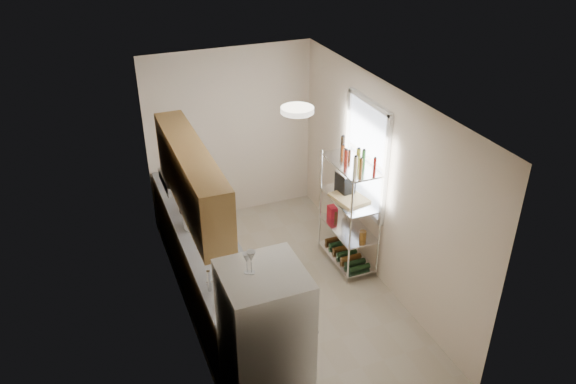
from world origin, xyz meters
name	(u,v)px	position (x,y,z in m)	size (l,w,h in m)	color
room	(286,204)	(0.00, 0.00, 1.30)	(2.52, 4.42, 2.62)	#ABA08B
counter_run	(205,260)	(-0.92, 0.44, 0.45)	(0.63, 3.51, 0.90)	#9C7542
upper_cabinets	(191,178)	(-1.05, 0.10, 1.81)	(0.33, 2.20, 0.72)	#9C7542
range_hood	(183,179)	(-1.00, 0.90, 1.39)	(0.50, 0.60, 0.12)	#B7BABC
window	(366,156)	(1.23, 0.35, 1.55)	(0.06, 1.00, 1.46)	white
bakers_rack	(351,192)	(1.00, 0.30, 1.11)	(0.45, 0.90, 1.73)	silver
ceiling_dome	(297,110)	(0.00, -0.30, 2.57)	(0.34, 0.34, 0.06)	white
refrigerator	(265,349)	(-0.87, -1.66, 0.86)	(0.71, 0.71, 1.73)	silver
wine_glass_a	(251,262)	(-0.96, -1.62, 1.84)	(0.08, 0.08, 0.22)	silver
wine_glass_b	(247,263)	(-0.99, -1.60, 1.83)	(0.07, 0.07, 0.19)	silver
rice_cooker	(193,220)	(-0.99, 0.56, 1.00)	(0.24, 0.24, 0.20)	white
frying_pan_large	(190,209)	(-0.95, 0.95, 0.92)	(0.28, 0.28, 0.05)	black
frying_pan_small	(187,206)	(-0.97, 1.03, 0.92)	(0.20, 0.20, 0.04)	black
cutting_board	(349,198)	(0.98, 0.28, 1.03)	(0.36, 0.46, 0.03)	tan
espresso_machine	(345,183)	(1.00, 0.46, 1.16)	(0.17, 0.26, 0.30)	black
storage_bag	(332,212)	(0.93, 0.63, 0.64)	(0.10, 0.14, 0.16)	#B21523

